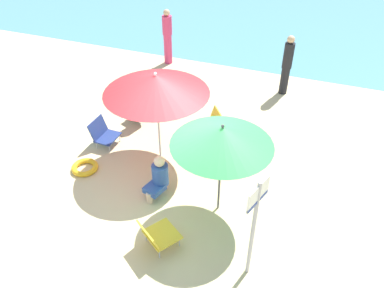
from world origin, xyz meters
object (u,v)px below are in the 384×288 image
Objects in this scene: person_d at (137,107)px; warning_sign at (255,217)px; beach_chair_b at (157,235)px; beach_chair_c at (222,147)px; umbrella_green at (222,136)px; umbrella_red at (156,84)px; person_c at (287,65)px; beach_chair_a at (210,122)px; person_a at (168,37)px; swim_ring at (85,167)px; beach_chair_d at (103,133)px; person_b at (158,177)px.

person_d is 0.49× the size of warning_sign.
beach_chair_c is at bearing 26.44° from beach_chair_b.
umbrella_red is at bearing 147.56° from umbrella_green.
person_d is (-3.09, -2.78, -0.39)m from person_c.
person_a reaches higher than beach_chair_a.
swim_ring is (-2.08, -2.13, -0.29)m from beach_chair_a.
beach_chair_d is 1.09× the size of swim_ring.
person_c is (0.75, 3.39, 0.52)m from beach_chair_c.
beach_chair_b is at bearing 50.71° from beach_chair_c.
swim_ring is at bearing 107.58° from person_a.
beach_chair_c is 2.95m from swim_ring.
beach_chair_d is 0.64× the size of person_d.
swim_ring is at bearing 94.51° from beach_chair_b.
swim_ring is (-1.30, -0.99, -1.72)m from umbrella_red.
beach_chair_a is 1.01× the size of beach_chair_c.
warning_sign reaches higher than person_a.
person_b is at bearing 169.83° from warning_sign.
person_a is 3.55m from person_d.
warning_sign is at bearing -41.26° from umbrella_red.
person_b is at bearing 150.03° from person_d.
warning_sign is (1.21, -2.56, 0.93)m from beach_chair_c.
person_a reaches higher than beach_chair_c.
umbrella_red is 3.78× the size of swim_ring.
umbrella_red is at bearing -62.01° from person_c.
warning_sign is at bearing 81.65° from beach_chair_a.
person_c is at bearing 112.75° from warning_sign.
umbrella_red is 1.97m from beach_chair_c.
person_d is (-1.52, 2.07, 0.03)m from person_b.
umbrella_red is at bearing 124.36° from person_a.
beach_chair_d is (-3.05, 1.00, -1.37)m from umbrella_green.
beach_chair_c is 2.98m from warning_sign.
warning_sign reaches higher than person_c.
person_a is (-0.33, 4.49, 0.56)m from beach_chair_d.
beach_chair_c is at bearing -45.82° from person_c.
beach_chair_a is 2.47m from beach_chair_d.
person_d reaches higher than beach_chair_d.
beach_chair_c is (-0.36, 1.42, -1.33)m from umbrella_green.
umbrella_red reaches higher than person_c.
beach_chair_b is at bearing 57.46° from beach_chair_a.
umbrella_green is 2.14× the size of person_b.
umbrella_green is at bearing 3.74° from beach_chair_b.
umbrella_green is at bearing 166.89° from person_d.
person_b reaches higher than beach_chair_c.
warning_sign is (1.54, 0.06, 0.97)m from beach_chair_b.
swim_ring is at bearing -77.10° from person_b.
beach_chair_b is at bearing -41.65° from beach_chair_d.
person_b is at bearing 46.47° from beach_chair_a.
beach_chair_c is 1.22× the size of beach_chair_d.
person_b is at bearing 56.65° from beach_chair_b.
person_b is 1.59× the size of swim_ring.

